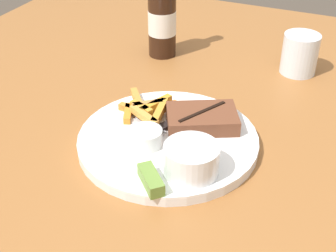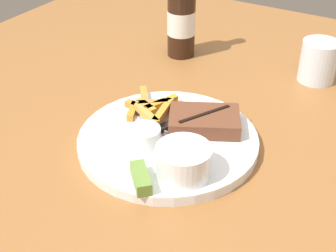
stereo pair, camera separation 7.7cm
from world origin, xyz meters
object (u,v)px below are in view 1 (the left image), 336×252
object	(u,v)px
dinner_plate	(168,140)
knife_utensil	(176,122)
dipping_sauce_cup	(146,137)
pickle_spear	(151,180)
steak_portion	(202,119)
beer_bottle	(162,21)
drinking_glass	(300,54)
coleslaw_cup	(191,158)
fork_utensil	(131,120)

from	to	relation	value
dinner_plate	knife_utensil	distance (m)	0.04
dipping_sauce_cup	pickle_spear	bearing A→B (deg)	-60.05
steak_portion	beer_bottle	bearing A→B (deg)	126.13
drinking_glass	coleslaw_cup	bearing A→B (deg)	-100.54
steak_portion	beer_bottle	distance (m)	0.33
dinner_plate	beer_bottle	xyz separation A→B (m)	(-0.15, 0.32, 0.07)
coleslaw_cup	fork_utensil	world-z (taller)	coleslaw_cup
coleslaw_cup	dipping_sauce_cup	xyz separation A→B (m)	(-0.09, 0.03, -0.01)
steak_portion	pickle_spear	size ratio (longest dim) A/B	2.40
dipping_sauce_cup	pickle_spear	world-z (taller)	dipping_sauce_cup
knife_utensil	drinking_glass	distance (m)	0.35
pickle_spear	fork_utensil	distance (m)	0.17
beer_bottle	drinking_glass	world-z (taller)	beer_bottle
beer_bottle	coleslaw_cup	bearing A→B (deg)	-60.28
dipping_sauce_cup	knife_utensil	size ratio (longest dim) A/B	0.34
fork_utensil	drinking_glass	xyz separation A→B (m)	(0.23, 0.34, 0.02)
knife_utensil	drinking_glass	size ratio (longest dim) A/B	1.83
coleslaw_cup	beer_bottle	world-z (taller)	beer_bottle
pickle_spear	knife_utensil	distance (m)	0.17
steak_portion	knife_utensil	world-z (taller)	steak_portion
dinner_plate	beer_bottle	world-z (taller)	beer_bottle
knife_utensil	beer_bottle	world-z (taller)	beer_bottle
knife_utensil	beer_bottle	bearing A→B (deg)	54.26
pickle_spear	beer_bottle	bearing A→B (deg)	112.32
pickle_spear	knife_utensil	world-z (taller)	pickle_spear
steak_portion	knife_utensil	xyz separation A→B (m)	(-0.04, -0.01, -0.01)
coleslaw_cup	pickle_spear	xyz separation A→B (m)	(-0.04, -0.05, -0.02)
coleslaw_cup	steak_portion	bearing A→B (deg)	102.88
steak_portion	pickle_spear	bearing A→B (deg)	-94.30
pickle_spear	beer_bottle	xyz separation A→B (m)	(-0.18, 0.44, 0.05)
dinner_plate	dipping_sauce_cup	world-z (taller)	dipping_sauce_cup
knife_utensil	dinner_plate	bearing A→B (deg)	-149.80
dipping_sauce_cup	drinking_glass	xyz separation A→B (m)	(0.17, 0.39, 0.01)
drinking_glass	dinner_plate	bearing A→B (deg)	-112.61
dipping_sauce_cup	knife_utensil	bearing A→B (deg)	75.92
pickle_spear	fork_utensil	size ratio (longest dim) A/B	0.44
fork_utensil	knife_utensil	bearing A→B (deg)	30.05
steak_portion	coleslaw_cup	world-z (taller)	coleslaw_cup
beer_bottle	steak_portion	bearing A→B (deg)	-53.87
beer_bottle	pickle_spear	bearing A→B (deg)	-67.68
dinner_plate	dipping_sauce_cup	xyz separation A→B (m)	(-0.02, -0.04, 0.02)
fork_utensil	knife_utensil	distance (m)	0.08
dipping_sauce_cup	fork_utensil	xyz separation A→B (m)	(-0.06, 0.05, -0.01)
beer_bottle	knife_utensil	bearing A→B (deg)	-61.50
fork_utensil	steak_portion	bearing A→B (deg)	28.95
pickle_spear	fork_utensil	bearing A→B (deg)	127.16
dinner_plate	steak_portion	xyz separation A→B (m)	(0.04, 0.05, 0.02)
coleslaw_cup	pickle_spear	bearing A→B (deg)	-129.05
steak_portion	coleslaw_cup	distance (m)	0.13
dipping_sauce_cup	pickle_spear	xyz separation A→B (m)	(0.05, -0.09, -0.01)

